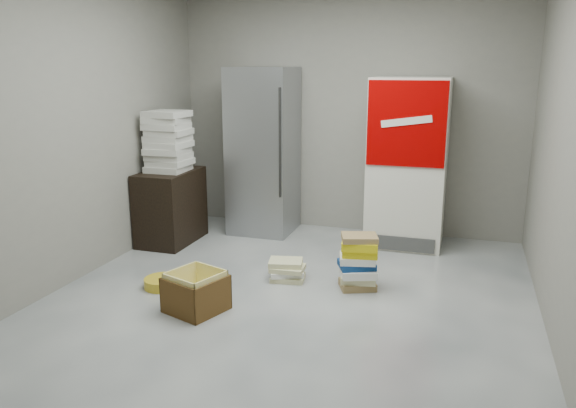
# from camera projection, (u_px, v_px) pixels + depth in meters

# --- Properties ---
(ground) EXTENTS (5.00, 5.00, 0.00)m
(ground) POSITION_uv_depth(u_px,v_px,m) (279.00, 312.00, 4.49)
(ground) COLOR beige
(ground) RESTS_ON ground
(room_shell) EXTENTS (4.04, 5.04, 2.82)m
(room_shell) POSITION_uv_depth(u_px,v_px,m) (278.00, 83.00, 4.05)
(room_shell) COLOR gray
(room_shell) RESTS_ON ground
(steel_fridge) EXTENTS (0.70, 0.72, 1.90)m
(steel_fridge) POSITION_uv_depth(u_px,v_px,m) (264.00, 151.00, 6.49)
(steel_fridge) COLOR #989A9F
(steel_fridge) RESTS_ON ground
(coke_cooler) EXTENTS (0.80, 0.73, 1.80)m
(coke_cooler) POSITION_uv_depth(u_px,v_px,m) (408.00, 163.00, 6.01)
(coke_cooler) COLOR silver
(coke_cooler) RESTS_ON ground
(wood_shelf) EXTENTS (0.50, 0.80, 0.80)m
(wood_shelf) POSITION_uv_depth(u_px,v_px,m) (171.00, 207.00, 6.20)
(wood_shelf) COLOR black
(wood_shelf) RESTS_ON ground
(supply_box_stack) EXTENTS (0.44, 0.44, 0.65)m
(supply_box_stack) POSITION_uv_depth(u_px,v_px,m) (168.00, 141.00, 6.02)
(supply_box_stack) COLOR silver
(supply_box_stack) RESTS_ON wood_shelf
(phonebook_stack_main) EXTENTS (0.39, 0.36, 0.50)m
(phonebook_stack_main) POSITION_uv_depth(u_px,v_px,m) (358.00, 262.00, 4.90)
(phonebook_stack_main) COLOR olive
(phonebook_stack_main) RESTS_ON ground
(phonebook_stack_side) EXTENTS (0.37, 0.33, 0.18)m
(phonebook_stack_side) POSITION_uv_depth(u_px,v_px,m) (287.00, 270.00, 5.15)
(phonebook_stack_side) COLOR beige
(phonebook_stack_side) RESTS_ON ground
(cardboard_box) EXTENTS (0.52, 0.52, 0.33)m
(cardboard_box) POSITION_uv_depth(u_px,v_px,m) (196.00, 295.00, 4.49)
(cardboard_box) COLOR yellow
(cardboard_box) RESTS_ON ground
(bucket_lid) EXTENTS (0.37, 0.37, 0.09)m
(bucket_lid) POSITION_uv_depth(u_px,v_px,m) (163.00, 283.00, 4.98)
(bucket_lid) COLOR gold
(bucket_lid) RESTS_ON ground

